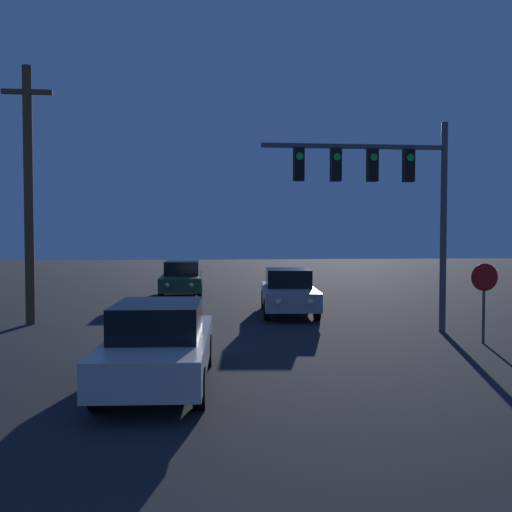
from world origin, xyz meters
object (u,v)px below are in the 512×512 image
Objects in this scene: traffic_signal_mast at (386,185)px; stop_sign at (484,288)px; utility_pole at (29,191)px; car_near at (159,344)px; car_mid at (288,291)px; car_far at (182,278)px.

traffic_signal_mast is 2.90× the size of stop_sign.
traffic_signal_mast is 10.63m from utility_pole.
car_near is at bearing -139.55° from traffic_signal_mast.
car_mid is at bearing 70.33° from car_near.
stop_sign is at bearing 124.13° from car_far.
stop_sign is at bearing -19.08° from utility_pole.
car_mid is 0.83× the size of traffic_signal_mast.
car_far is at bearing 123.73° from stop_sign.
car_far is 2.38× the size of stop_sign.
car_near and car_mid have the same top height.
stop_sign is (7.88, 3.27, 0.63)m from car_near.
car_mid is 2.42× the size of stop_sign.
car_near is 0.99× the size of car_mid.
traffic_signal_mast is at bearing -13.74° from utility_pole.
car_near is 0.83× the size of traffic_signal_mast.
utility_pole is (-4.45, 7.53, 3.29)m from car_near.
traffic_signal_mast is at bearing 139.07° from stop_sign.
car_near is at bearing -157.49° from stop_sign.
car_far is at bearing 120.32° from traffic_signal_mast.
car_mid is 9.00m from utility_pole.
stop_sign is (2.01, -1.74, -2.73)m from traffic_signal_mast.
car_near is at bearing 71.91° from car_mid.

